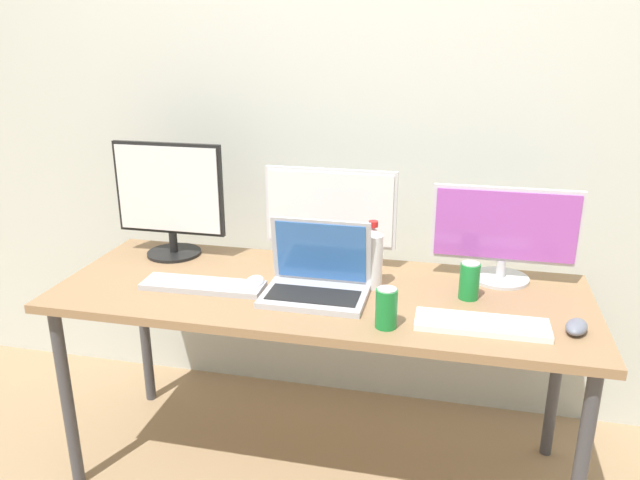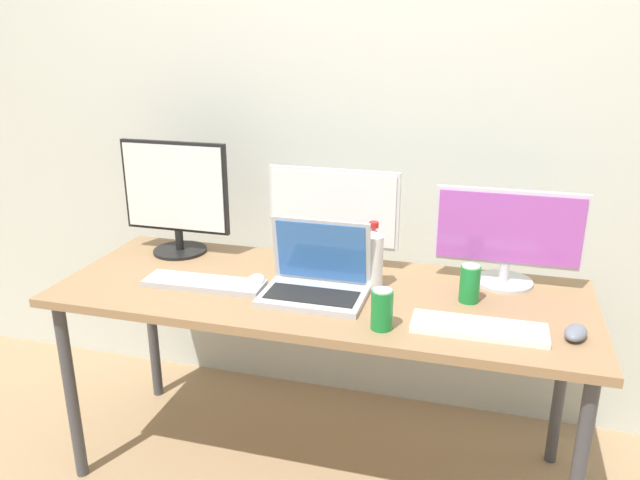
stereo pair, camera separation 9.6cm
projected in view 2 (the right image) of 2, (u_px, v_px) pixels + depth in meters
The scene contains 14 objects.
ground_plane at pixel (320, 466), 2.39m from camera, with size 16.00×16.00×0.00m, color #9E7F5B.
wall_back at pixel (360, 105), 2.50m from camera, with size 7.00×0.08×2.60m, color silver.
work_desk at pixel (320, 306), 2.17m from camera, with size 1.82×0.68×0.74m.
monitor_left at pixel (176, 196), 2.42m from camera, with size 0.44×0.21×0.45m.
monitor_center at pixel (333, 214), 2.30m from camera, with size 0.49×0.19×0.37m.
monitor_right at pixel (508, 235), 2.14m from camera, with size 0.50×0.20×0.34m.
laptop_silver at pixel (316, 279), 2.09m from camera, with size 0.34×0.24×0.25m.
keyboard_main at pixel (479, 328), 1.85m from camera, with size 0.40×0.13×0.02m, color white.
keyboard_aux at pixel (204, 283), 2.17m from camera, with size 0.42×0.12×0.02m, color #B2B2B7.
mouse_by_keyboard at pixel (576, 333), 1.80m from camera, with size 0.06×0.10×0.04m, color slate.
mouse_by_laptop at pixel (256, 281), 2.17m from camera, with size 0.07×0.11×0.04m, color silver.
water_bottle at pixel (373, 258), 2.13m from camera, with size 0.07×0.07×0.24m.
soda_can_near_keyboard at pixel (470, 284), 2.04m from camera, with size 0.07×0.07×0.13m.
soda_can_by_laptop at pixel (382, 309), 1.85m from camera, with size 0.07×0.07×0.13m.
Camera 2 is at (0.54, -1.90, 1.60)m, focal length 35.00 mm.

